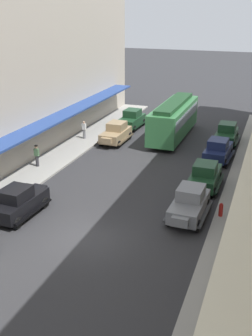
# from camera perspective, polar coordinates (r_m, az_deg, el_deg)

# --- Properties ---
(ground_plane) EXTENTS (200.00, 200.00, 0.00)m
(ground_plane) POSITION_cam_1_polar(r_m,az_deg,el_deg) (22.31, -5.41, -9.68)
(ground_plane) COLOR #2D2D30
(sidewalk_right) EXTENTS (3.00, 60.00, 0.15)m
(sidewalk_right) POSITION_cam_1_polar(r_m,az_deg,el_deg) (20.60, 14.31, -13.02)
(sidewalk_right) COLOR #99968E
(sidewalk_right) RESTS_ON ground
(parked_car_0) EXTENTS (2.26, 4.30, 1.84)m
(parked_car_0) POSITION_cam_1_polar(r_m,az_deg,el_deg) (41.58, 0.77, 6.86)
(parked_car_0) COLOR #193D23
(parked_car_0) RESTS_ON ground
(parked_car_1) EXTENTS (2.14, 4.26, 1.84)m
(parked_car_1) POSITION_cam_1_polar(r_m,az_deg,el_deg) (37.76, 13.81, 4.69)
(parked_car_1) COLOR #193D23
(parked_car_1) RESTS_ON ground
(parked_car_2) EXTENTS (2.14, 4.26, 1.84)m
(parked_car_2) POSITION_cam_1_polar(r_m,az_deg,el_deg) (28.15, 10.97, -0.92)
(parked_car_2) COLOR #193D23
(parked_car_2) RESTS_ON ground
(parked_car_4) EXTENTS (2.31, 4.32, 1.84)m
(parked_car_4) POSITION_cam_1_polar(r_m,az_deg,el_deg) (33.35, 12.70, 2.54)
(parked_car_4) COLOR #19234C
(parked_car_4) RESTS_ON ground
(parked_car_5) EXTENTS (2.22, 4.29, 1.84)m
(parked_car_5) POSITION_cam_1_polar(r_m,az_deg,el_deg) (24.09, 8.82, -4.78)
(parked_car_5) COLOR slate
(parked_car_5) RESTS_ON ground
(parked_car_6) EXTENTS (2.27, 4.31, 1.84)m
(parked_car_6) POSITION_cam_1_polar(r_m,az_deg,el_deg) (24.81, -14.70, -4.45)
(parked_car_6) COLOR black
(parked_car_6) RESTS_ON ground
(parked_car_7) EXTENTS (2.18, 4.28, 1.84)m
(parked_car_7) POSITION_cam_1_polar(r_m,az_deg,el_deg) (36.99, -1.42, 4.97)
(parked_car_7) COLOR #997F5B
(parked_car_7) RESTS_ON ground
(streetcar) EXTENTS (2.55, 9.61, 3.46)m
(streetcar) POSITION_cam_1_polar(r_m,az_deg,el_deg) (38.36, 6.66, 6.93)
(streetcar) COLOR #33723F
(streetcar) RESTS_ON ground
(fire_hydrant) EXTENTS (0.24, 0.24, 0.82)m
(fire_hydrant) POSITION_cam_1_polar(r_m,az_deg,el_deg) (24.50, 13.07, -5.64)
(fire_hydrant) COLOR #B21E19
(fire_hydrant) RESTS_ON sidewalk_right
(pedestrian_2) EXTENTS (0.36, 0.24, 1.64)m
(pedestrian_2) POSITION_cam_1_polar(r_m,az_deg,el_deg) (37.86, -5.85, 5.33)
(pedestrian_2) COLOR slate
(pedestrian_2) RESTS_ON sidewalk_left
(pedestrian_3) EXTENTS (0.36, 0.24, 1.64)m
(pedestrian_3) POSITION_cam_1_polar(r_m,az_deg,el_deg) (30.06, 16.41, 0.14)
(pedestrian_3) COLOR slate
(pedestrian_3) RESTS_ON sidewalk_right
(pedestrian_4) EXTENTS (0.36, 0.28, 1.67)m
(pedestrian_4) POSITION_cam_1_polar(r_m,az_deg,el_deg) (31.69, -12.31, 1.70)
(pedestrian_4) COLOR #2D2D33
(pedestrian_4) RESTS_ON sidewalk_left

